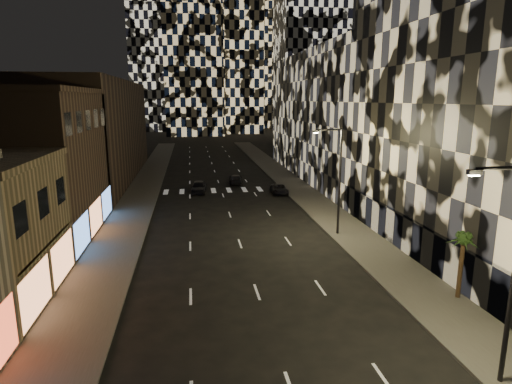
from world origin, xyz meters
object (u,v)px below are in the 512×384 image
object	(u,v)px
car_dark_midlane	(199,187)
car_dark_oncoming	(236,179)
car_dark_rightlane	(279,189)
streetlight_near	(510,262)
streetlight_far	(337,174)
palm_tree	(463,244)

from	to	relation	value
car_dark_midlane	car_dark_oncoming	world-z (taller)	car_dark_midlane
car_dark_rightlane	streetlight_near	bearing A→B (deg)	-84.61
streetlight_far	car_dark_rightlane	distance (m)	17.61
streetlight_near	car_dark_oncoming	distance (m)	44.82
car_dark_midlane	car_dark_rightlane	xyz separation A→B (m)	(9.89, -2.19, -0.15)
streetlight_far	car_dark_oncoming	bearing A→B (deg)	104.05
car_dark_midlane	palm_tree	distance (m)	35.04
car_dark_midlane	car_dark_oncoming	bearing A→B (deg)	49.46
palm_tree	car_dark_oncoming	bearing A→B (deg)	103.99
streetlight_far	car_dark_rightlane	bearing A→B (deg)	94.58
car_dark_oncoming	car_dark_rightlane	size ratio (longest dim) A/B	1.02
streetlight_far	car_dark_rightlane	size ratio (longest dim) A/B	2.16
streetlight_far	palm_tree	size ratio (longest dim) A/B	2.27
streetlight_near	car_dark_oncoming	xyz separation A→B (m)	(-6.04, 44.15, -4.74)
car_dark_oncoming	palm_tree	bearing A→B (deg)	107.99
streetlight_near	car_dark_rightlane	size ratio (longest dim) A/B	2.16
streetlight_near	palm_tree	xyz separation A→B (m)	(3.15, 7.26, -1.93)
car_dark_rightlane	palm_tree	bearing A→B (deg)	-78.08
palm_tree	car_dark_midlane	bearing A→B (deg)	114.33
car_dark_rightlane	palm_tree	distance (m)	30.11
car_dark_midlane	car_dark_rightlane	distance (m)	10.14
streetlight_far	car_dark_rightlane	xyz separation A→B (m)	(-1.35, 16.90, -4.77)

